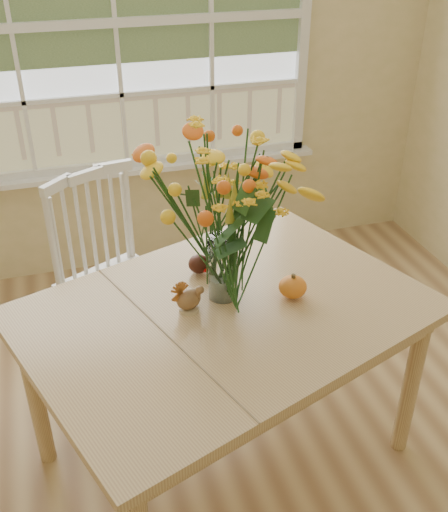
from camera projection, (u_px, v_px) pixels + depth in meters
name	position (u px, v px, depth m)	size (l,w,h in m)	color
wall_back	(117.00, 58.00, 3.42)	(4.00, 0.02, 2.70)	beige
window	(115.00, 26.00, 3.30)	(2.42, 0.12, 1.74)	silver
dining_table	(225.00, 327.00, 2.33)	(1.76, 1.51, 0.80)	tan
windsor_chair	(108.00, 268.00, 2.94)	(0.63, 0.63, 1.03)	white
flower_vase	(223.00, 208.00, 2.16)	(0.54, 0.54, 0.64)	white
pumpkin	(293.00, 288.00, 2.33)	(0.11, 0.11, 0.09)	orange
turkey_figurine	(189.00, 299.00, 2.25)	(0.12, 0.10, 0.12)	#CCB78C
dark_gourd	(199.00, 265.00, 2.48)	(0.13, 0.10, 0.08)	#38160F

